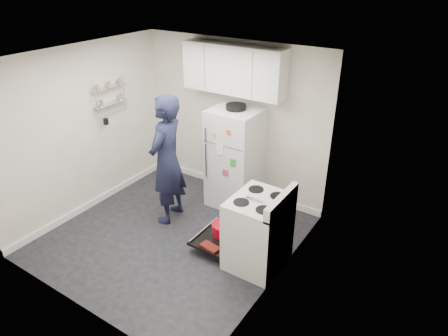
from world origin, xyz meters
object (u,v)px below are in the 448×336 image
Objects in this scene: open_oven_door at (221,233)px; person at (167,160)px; refrigerator at (235,158)px; electric_range at (257,232)px.

open_oven_door is 1.28m from person.
person is (-0.58, -0.91, 0.17)m from refrigerator.
person is at bearing 171.79° from open_oven_door.
person reaches higher than electric_range.
person is (-1.02, 0.15, 0.77)m from open_oven_door.
refrigerator reaches higher than open_oven_door.
electric_range is 0.64m from open_oven_door.
electric_range is at bearing -4.10° from open_oven_door.
refrigerator is at bearing 132.54° from electric_range.
electric_range is at bearing -47.46° from refrigerator.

